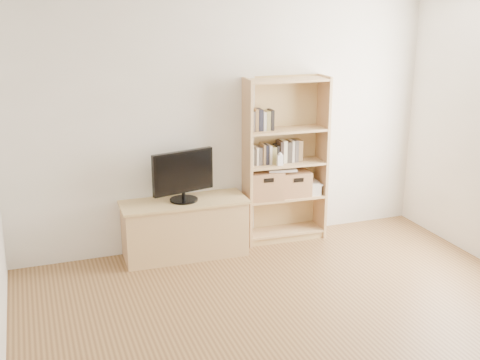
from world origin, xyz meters
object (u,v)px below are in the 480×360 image
bookshelf (285,160)px  laptop (281,169)px  television (183,176)px  basket_right (294,183)px  tv_stand (185,229)px  baby_monitor (280,160)px  basket_left (264,184)px

bookshelf → laptop: 0.10m
television → basket_right: 1.27m
tv_stand → basket_right: 1.29m
bookshelf → television: 1.14m
laptop → tv_stand: bearing=-165.3°
baby_monitor → television: bearing=-178.3°
bookshelf → laptop: size_ratio=5.92×
television → basket_right: bearing=-10.7°
tv_stand → bookshelf: bearing=5.2°
basket_right → baby_monitor: bearing=-153.4°
tv_stand → laptop: bearing=4.4°
baby_monitor → laptop: (0.05, 0.07, -0.12)m
basket_left → basket_right: bearing=1.8°
basket_right → laptop: (-0.16, -0.01, 0.18)m
bookshelf → basket_left: bookshelf is taller
baby_monitor → bookshelf: bearing=45.5°
basket_right → basket_left: bearing=-177.7°
basket_left → laptop: 0.25m
laptop → baby_monitor: bearing=-112.9°
bookshelf → basket_left: bearing=-178.8°
basket_left → laptop: size_ratio=1.21×
tv_stand → television: television is taller
basket_left → bookshelf: bearing=3.0°
baby_monitor → laptop: baby_monitor is taller
basket_right → laptop: laptop is taller
television → baby_monitor: bearing=-14.8°
bookshelf → laptop: (-0.05, -0.02, -0.08)m
laptop → television: bearing=-165.3°
basket_left → basket_right: size_ratio=1.13×
baby_monitor → basket_right: (0.21, 0.08, -0.30)m
basket_right → television: bearing=-172.5°
bookshelf → television: bookshelf is taller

